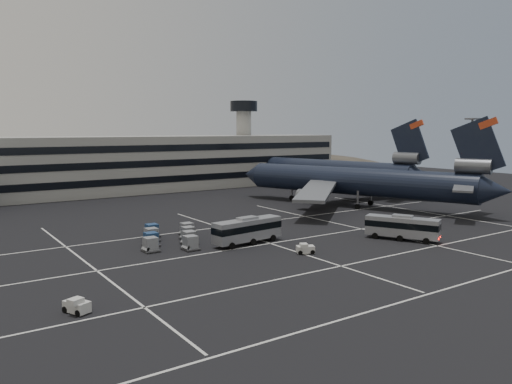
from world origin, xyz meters
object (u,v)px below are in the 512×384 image
Objects in this scene: bus_near at (402,226)px; tug_a at (78,306)px; uld_cluster at (170,236)px; trijet_main at (358,181)px; bus_far at (247,229)px.

bus_near is 3.90× the size of tug_a.
bus_near is 33.02m from uld_cluster.
trijet_main is 5.15× the size of bus_far.
trijet_main is 40.02m from bus_far.
trijet_main reaches higher than tug_a.
trijet_main is 69.89m from tug_a.
trijet_main reaches higher than bus_near.
tug_a is at bearing 110.65° from bus_far.
trijet_main is 31.11m from bus_near.
tug_a is (-26.60, -13.70, -1.41)m from bus_far.
bus_near is at bearing -124.86° from bus_far.
bus_near reaches higher than tug_a.
trijet_main is 21.31× the size of tug_a.
tug_a is at bearing -175.05° from trijet_main.
bus_near is 22.24m from bus_far.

